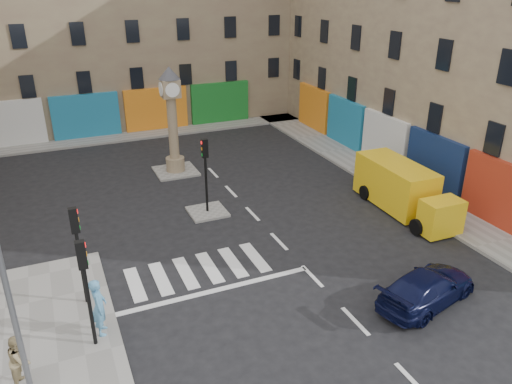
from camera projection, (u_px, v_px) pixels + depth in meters
ground at (325, 290)px, 18.73m from camera, size 120.00×120.00×0.00m
sidewalk_right at (365, 167)px, 30.26m from camera, size 2.60×30.00×0.15m
sidewalk_far at (119, 137)px, 35.89m from camera, size 32.00×2.40×0.15m
island_near at (208, 212)px, 24.70m from camera, size 1.80×1.80×0.12m
island_far at (176, 171)px, 29.74m from camera, size 2.40×2.40×0.12m
building_right at (466, 27)px, 29.34m from camera, size 10.00×30.00×16.00m
building_far at (94, 8)px, 37.35m from camera, size 32.00×10.00×17.00m
traffic_light_left_near at (85, 277)px, 14.83m from camera, size 0.28×0.22×3.70m
traffic_light_left_far at (77, 241)px, 16.84m from camera, size 0.28×0.22×3.70m
traffic_light_island at (205, 164)px, 23.67m from camera, size 0.28×0.22×3.70m
clock_pillar at (172, 114)px, 28.32m from camera, size 1.20×1.20×6.10m
navy_sedan at (427, 288)px, 17.78m from camera, size 4.64×2.84×1.26m
yellow_van at (403, 189)px, 24.59m from camera, size 2.25×6.30×2.27m
pedestrian_blue at (99, 307)px, 15.92m from camera, size 0.58×0.79×2.00m
pedestrian_tan at (20, 359)px, 14.03m from camera, size 0.77×0.90×1.60m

